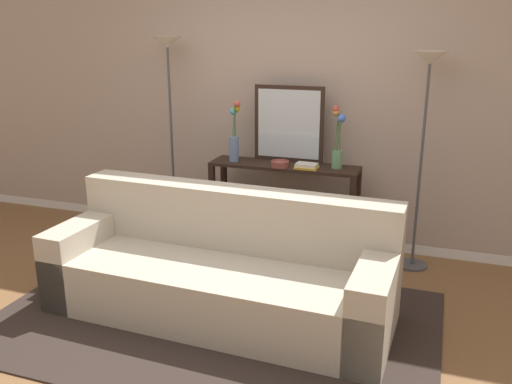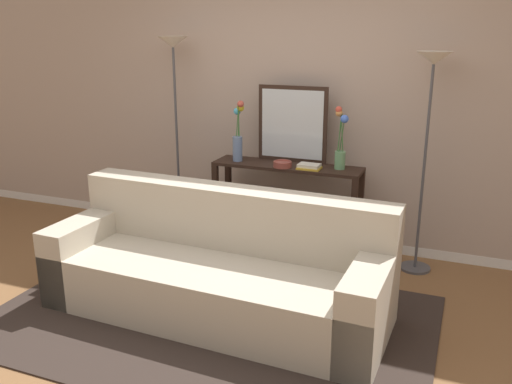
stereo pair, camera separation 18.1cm
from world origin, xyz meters
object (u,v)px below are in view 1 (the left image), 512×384
object	(u,v)px
vase_short_flowers	(338,141)
fruit_bowl	(280,164)
floor_lamp_left	(169,82)
book_stack	(307,166)
wall_mirror	(289,124)
couch	(222,272)
vase_tall_flowers	(234,137)
floor_lamp_right	(426,101)
book_row_under_console	(251,241)
console_table	(284,193)

from	to	relation	value
vase_short_flowers	fruit_bowl	distance (m)	0.54
floor_lamp_left	book_stack	world-z (taller)	floor_lamp_left
wall_mirror	book_stack	bearing A→B (deg)	-42.18
couch	wall_mirror	world-z (taller)	wall_mirror
wall_mirror	book_stack	distance (m)	0.44
couch	vase_tall_flowers	world-z (taller)	vase_tall_flowers
floor_lamp_left	floor_lamp_right	size ratio (longest dim) A/B	1.05
floor_lamp_right	book_row_under_console	bearing A→B (deg)	-177.86
fruit_bowl	book_row_under_console	world-z (taller)	fruit_bowl
console_table	book_row_under_console	bearing A→B (deg)	180.00
book_stack	book_row_under_console	xyz separation A→B (m)	(-0.55, 0.07, -0.80)
couch	floor_lamp_right	world-z (taller)	floor_lamp_right
console_table	floor_lamp_left	xyz separation A→B (m)	(-1.15, 0.06, 0.95)
wall_mirror	book_stack	size ratio (longest dim) A/B	3.42
couch	floor_lamp_left	xyz separation A→B (m)	(-1.05, 1.29, 1.21)
wall_mirror	vase_tall_flowers	size ratio (longest dim) A/B	1.24
console_table	fruit_bowl	size ratio (longest dim) A/B	8.33
book_row_under_console	floor_lamp_right	bearing A→B (deg)	2.14
wall_mirror	book_row_under_console	distance (m)	1.18
console_table	vase_tall_flowers	distance (m)	0.68
couch	vase_tall_flowers	bearing A→B (deg)	106.84
wall_mirror	book_stack	xyz separation A→B (m)	(0.23, -0.21, -0.32)
couch	floor_lamp_left	bearing A→B (deg)	129.13
wall_mirror	vase_tall_flowers	xyz separation A→B (m)	(-0.46, -0.16, -0.11)
floor_lamp_left	wall_mirror	bearing A→B (deg)	4.02
console_table	book_stack	bearing A→B (deg)	-17.23
console_table	vase_short_flowers	distance (m)	0.69
wall_mirror	book_row_under_console	size ratio (longest dim) A/B	1.48
floor_lamp_right	couch	bearing A→B (deg)	-134.51
floor_lamp_right	vase_short_flowers	world-z (taller)	floor_lamp_right
wall_mirror	vase_short_flowers	bearing A→B (deg)	-12.64
fruit_bowl	book_stack	size ratio (longest dim) A/B	0.81
couch	book_row_under_console	size ratio (longest dim) A/B	5.38
vase_tall_flowers	fruit_bowl	bearing A→B (deg)	-9.39
floor_lamp_left	floor_lamp_right	world-z (taller)	floor_lamp_left
floor_lamp_left	wall_mirror	world-z (taller)	floor_lamp_left
couch	floor_lamp_left	distance (m)	2.05
couch	fruit_bowl	size ratio (longest dim) A/B	15.43
floor_lamp_right	vase_short_flowers	bearing A→B (deg)	-177.91
floor_lamp_left	book_row_under_console	distance (m)	1.68
fruit_bowl	console_table	bearing A→B (deg)	84.35
console_table	wall_mirror	bearing A→B (deg)	91.22
floor_lamp_left	vase_short_flowers	distance (m)	1.68
vase_short_flowers	book_row_under_console	world-z (taller)	vase_short_flowers
console_table	vase_tall_flowers	size ratio (longest dim) A/B	2.43
vase_short_flowers	floor_lamp_right	bearing A→B (deg)	2.09
book_stack	book_row_under_console	bearing A→B (deg)	172.75
fruit_bowl	book_row_under_console	xyz separation A→B (m)	(-0.31, 0.10, -0.81)
couch	book_stack	size ratio (longest dim) A/B	12.47
floor_lamp_left	vase_tall_flowers	distance (m)	0.82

